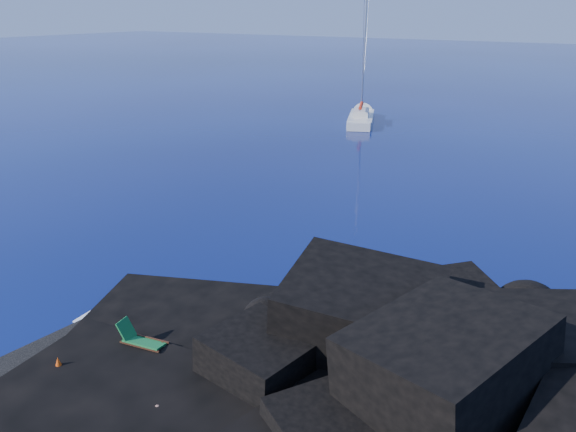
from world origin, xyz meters
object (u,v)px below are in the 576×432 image
at_px(marker_cone, 59,365).
at_px(sunbather, 142,408).
at_px(sailboat, 361,123).
at_px(deck_chair, 144,337).

bearing_deg(marker_cone, sunbather, 0.60).
bearing_deg(sunbather, marker_cone, 154.63).
height_order(sailboat, sunbather, sailboat).
xyz_separation_m(sailboat, deck_chair, (11.56, -41.80, 0.90)).
bearing_deg(marker_cone, sailboat, 102.93).
bearing_deg(sunbather, sailboat, 81.35).
height_order(sunbather, marker_cone, marker_cone).
distance_m(sailboat, marker_cone, 45.26).
relative_size(deck_chair, sunbather, 0.87).
xyz_separation_m(deck_chair, sunbather, (2.18, -2.27, -0.37)).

